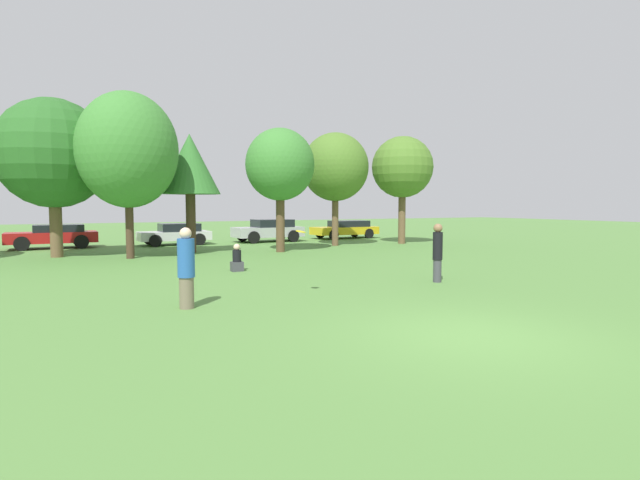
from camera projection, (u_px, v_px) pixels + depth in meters
The scene contains 15 objects.
ground_plane at pixel (471, 335), 8.63m from camera, with size 120.00×120.00×0.00m, color #54843D.
person_thrower at pixel (186, 268), 10.81m from camera, with size 0.37×0.37×1.78m.
person_catcher at pixel (438, 251), 14.49m from camera, with size 0.28×0.28×1.72m.
frisbee at pixel (301, 232), 12.21m from camera, with size 0.25×0.24×0.08m.
bystander_sitting at pixel (237, 260), 16.91m from camera, with size 0.39×0.33×0.94m.
tree_1 at pixel (53, 154), 21.15m from camera, with size 4.66×4.66×6.78m.
tree_2 at pixel (128, 150), 20.63m from camera, with size 4.11×4.11×6.94m.
tree_3 at pixel (190, 165), 23.18m from camera, with size 2.81×2.81×5.57m.
tree_4 at pixel (280, 165), 23.58m from camera, with size 3.28×3.28×5.89m.
tree_5 at pixel (335, 167), 27.20m from camera, with size 3.65×3.65×6.20m.
tree_6 at pixel (402, 168), 28.60m from camera, with size 3.53×3.53×6.19m.
parked_car_red at pixel (54, 235), 25.68m from camera, with size 4.33×2.01×1.23m.
parked_car_white at pixel (176, 233), 27.92m from camera, with size 3.92×2.03×1.21m.
parked_car_silver at pixel (269, 230), 30.35m from camera, with size 4.21×2.19×1.36m.
parked_car_yellow at pixel (346, 229), 33.43m from camera, with size 4.51×2.09×1.19m.
Camera 1 is at (-6.16, -6.40, 2.27)m, focal length 27.88 mm.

